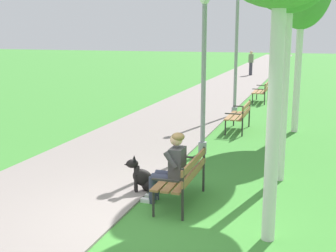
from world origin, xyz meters
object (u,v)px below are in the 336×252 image
(park_bench_near, at_px, (184,175))
(pedestrian_distant, at_px, (251,63))
(lamp_post_near, at_px, (204,72))
(dog_black, at_px, (145,179))
(person_seated_on_near_bench, at_px, (171,165))
(lamp_post_mid, at_px, (236,48))
(park_bench_far, at_px, (262,90))
(park_bench_mid, at_px, (240,114))

(park_bench_near, distance_m, pedestrian_distant, 23.69)
(lamp_post_near, bearing_deg, dog_black, -97.08)
(person_seated_on_near_bench, xyz_separation_m, pedestrian_distant, (-1.88, 23.64, 0.16))
(park_bench_near, distance_m, lamp_post_mid, 8.76)
(park_bench_far, height_order, lamp_post_mid, lamp_post_mid)
(park_bench_near, relative_size, dog_black, 1.95)
(park_bench_far, distance_m, person_seated_on_near_bench, 11.99)
(park_bench_near, xyz_separation_m, lamp_post_near, (-0.45, 3.21, 1.46))
(park_bench_mid, bearing_deg, person_seated_on_near_bench, -91.80)
(lamp_post_near, relative_size, lamp_post_mid, 0.84)
(park_bench_near, height_order, park_bench_mid, same)
(pedestrian_distant, bearing_deg, dog_black, -86.86)
(park_bench_far, bearing_deg, lamp_post_near, -92.80)
(park_bench_mid, bearing_deg, lamp_post_mid, 103.24)
(park_bench_mid, bearing_deg, dog_black, -97.87)
(person_seated_on_near_bench, xyz_separation_m, lamp_post_near, (-0.24, 3.26, 1.29))
(park_bench_mid, relative_size, pedestrian_distant, 0.91)
(park_bench_near, height_order, person_seated_on_near_bench, person_seated_on_near_bench)
(park_bench_near, bearing_deg, pedestrian_distant, 95.05)
(dog_black, bearing_deg, park_bench_mid, 82.13)
(park_bench_mid, xyz_separation_m, dog_black, (-0.80, -5.77, -0.25))
(park_bench_mid, relative_size, park_bench_far, 1.00)
(park_bench_mid, height_order, lamp_post_mid, lamp_post_mid)
(park_bench_mid, distance_m, lamp_post_near, 3.24)
(lamp_post_near, height_order, pedestrian_distant, lamp_post_near)
(park_bench_near, relative_size, park_bench_far, 1.00)
(lamp_post_mid, xyz_separation_m, pedestrian_distant, (-1.49, 15.05, -1.51))
(park_bench_near, relative_size, park_bench_mid, 1.00)
(person_seated_on_near_bench, relative_size, pedestrian_distant, 0.76)
(park_bench_near, height_order, lamp_post_near, lamp_post_near)
(park_bench_far, xyz_separation_m, lamp_post_near, (-0.43, -8.73, 1.46))
(park_bench_mid, xyz_separation_m, pedestrian_distant, (-2.07, 17.52, 0.33))
(park_bench_far, xyz_separation_m, person_seated_on_near_bench, (-0.18, -11.98, 0.17))
(person_seated_on_near_bench, bearing_deg, park_bench_far, 89.13)
(park_bench_far, height_order, lamp_post_near, lamp_post_near)
(park_bench_mid, relative_size, lamp_post_near, 0.39)
(park_bench_near, distance_m, person_seated_on_near_bench, 0.27)
(park_bench_far, height_order, pedestrian_distant, pedestrian_distant)
(person_seated_on_near_bench, height_order, pedestrian_distant, pedestrian_distant)
(lamp_post_near, bearing_deg, lamp_post_mid, 91.56)
(pedestrian_distant, bearing_deg, person_seated_on_near_bench, -85.45)
(park_bench_mid, height_order, pedestrian_distant, pedestrian_distant)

